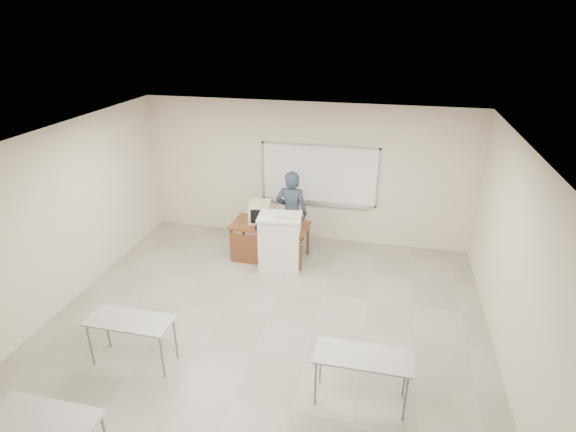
% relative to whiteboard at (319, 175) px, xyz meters
% --- Properties ---
extents(floor, '(7.00, 8.00, 0.01)m').
position_rel_whiteboard_xyz_m(floor, '(-0.30, -3.97, -1.49)').
color(floor, gray).
rests_on(floor, ground).
extents(whiteboard, '(2.48, 0.10, 1.31)m').
position_rel_whiteboard_xyz_m(whiteboard, '(0.00, 0.00, 0.00)').
color(whiteboard, white).
rests_on(whiteboard, floor).
extents(student_desks, '(4.40, 2.20, 0.73)m').
position_rel_whiteboard_xyz_m(student_desks, '(-0.30, -5.32, -0.81)').
color(student_desks, gray).
rests_on(student_desks, floor).
extents(instructor_desk, '(1.54, 0.77, 0.75)m').
position_rel_whiteboard_xyz_m(instructor_desk, '(-0.79, -1.20, -0.92)').
color(instructor_desk, brown).
rests_on(instructor_desk, floor).
extents(podium, '(0.80, 0.59, 1.13)m').
position_rel_whiteboard_xyz_m(podium, '(-0.50, -1.47, -0.91)').
color(podium, silver).
rests_on(podium, floor).
extents(crt_monitor, '(0.44, 0.49, 0.42)m').
position_rel_whiteboard_xyz_m(crt_monitor, '(-1.04, -0.96, -0.53)').
color(crt_monitor, '#C1B99B').
rests_on(crt_monitor, instructor_desk).
extents(laptop, '(0.30, 0.28, 0.22)m').
position_rel_whiteboard_xyz_m(laptop, '(-0.89, -1.21, -0.68)').
color(laptop, black).
rests_on(laptop, instructor_desk).
extents(mouse, '(0.11, 0.08, 0.04)m').
position_rel_whiteboard_xyz_m(mouse, '(-0.24, -1.04, -0.71)').
color(mouse, '#9B9FA3').
rests_on(mouse, instructor_desk).
extents(keyboard, '(0.44, 0.20, 0.02)m').
position_rel_whiteboard_xyz_m(keyboard, '(-0.35, -1.59, -0.33)').
color(keyboard, '#C1B99B').
rests_on(keyboard, podium).
extents(presenter, '(0.66, 0.44, 1.79)m').
position_rel_whiteboard_xyz_m(presenter, '(-0.42, -0.77, -0.58)').
color(presenter, black).
rests_on(presenter, floor).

